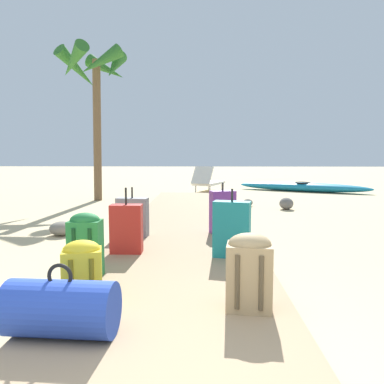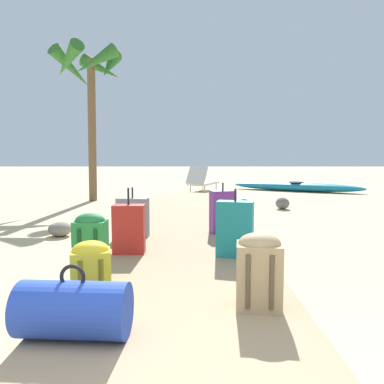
{
  "view_description": "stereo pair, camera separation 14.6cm",
  "coord_description": "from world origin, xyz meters",
  "px_view_note": "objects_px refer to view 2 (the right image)",
  "views": [
    {
      "loc": [
        0.25,
        -1.33,
        1.24
      ],
      "look_at": [
        0.07,
        5.55,
        0.55
      ],
      "focal_mm": 36.78,
      "sensor_mm": 36.0,
      "label": 1
    },
    {
      "loc": [
        0.1,
        -1.33,
        1.24
      ],
      "look_at": [
        0.07,
        5.55,
        0.55
      ],
      "focal_mm": 36.78,
      "sensor_mm": 36.0,
      "label": 2
    }
  ],
  "objects_px": {
    "backpack_tan": "(261,269)",
    "palm_tree_far_left": "(90,76)",
    "duffel_bag_blue": "(75,309)",
    "suitcase_red": "(131,229)",
    "kayak": "(298,187)",
    "suitcase_teal": "(237,229)",
    "backpack_green": "(92,244)",
    "lounge_chair": "(204,181)",
    "suitcase_grey": "(135,217)",
    "backpack_yellow": "(93,272)",
    "suitcase_purple": "(224,212)"
  },
  "relations": [
    {
      "from": "suitcase_red",
      "to": "palm_tree_far_left",
      "type": "height_order",
      "value": "palm_tree_far_left"
    },
    {
      "from": "backpack_green",
      "to": "backpack_tan",
      "type": "relative_size",
      "value": 1.06
    },
    {
      "from": "backpack_yellow",
      "to": "suitcase_teal",
      "type": "height_order",
      "value": "suitcase_teal"
    },
    {
      "from": "lounge_chair",
      "to": "kayak",
      "type": "relative_size",
      "value": 0.4
    },
    {
      "from": "suitcase_purple",
      "to": "suitcase_red",
      "type": "bearing_deg",
      "value": -135.16
    },
    {
      "from": "backpack_yellow",
      "to": "palm_tree_far_left",
      "type": "height_order",
      "value": "palm_tree_far_left"
    },
    {
      "from": "backpack_green",
      "to": "backpack_yellow",
      "type": "bearing_deg",
      "value": -75.48
    },
    {
      "from": "suitcase_red",
      "to": "kayak",
      "type": "distance_m",
      "value": 9.17
    },
    {
      "from": "duffel_bag_blue",
      "to": "suitcase_purple",
      "type": "height_order",
      "value": "suitcase_purple"
    },
    {
      "from": "suitcase_red",
      "to": "lounge_chair",
      "type": "bearing_deg",
      "value": 82.58
    },
    {
      "from": "suitcase_teal",
      "to": "backpack_green",
      "type": "bearing_deg",
      "value": -152.29
    },
    {
      "from": "suitcase_grey",
      "to": "lounge_chair",
      "type": "distance_m",
      "value": 7.23
    },
    {
      "from": "duffel_bag_blue",
      "to": "backpack_yellow",
      "type": "xyz_separation_m",
      "value": [
        -0.02,
        0.51,
        0.08
      ]
    },
    {
      "from": "suitcase_purple",
      "to": "suitcase_grey",
      "type": "relative_size",
      "value": 1.07
    },
    {
      "from": "suitcase_purple",
      "to": "suitcase_grey",
      "type": "distance_m",
      "value": 1.29
    },
    {
      "from": "backpack_green",
      "to": "kayak",
      "type": "bearing_deg",
      "value": 64.64
    },
    {
      "from": "duffel_bag_blue",
      "to": "kayak",
      "type": "xyz_separation_m",
      "value": [
        4.12,
        10.28,
        -0.11
      ]
    },
    {
      "from": "backpack_tan",
      "to": "kayak",
      "type": "bearing_deg",
      "value": 73.66
    },
    {
      "from": "backpack_yellow",
      "to": "suitcase_red",
      "type": "bearing_deg",
      "value": 88.8
    },
    {
      "from": "backpack_green",
      "to": "kayak",
      "type": "height_order",
      "value": "backpack_green"
    },
    {
      "from": "suitcase_red",
      "to": "suitcase_teal",
      "type": "relative_size",
      "value": 0.99
    },
    {
      "from": "backpack_tan",
      "to": "palm_tree_far_left",
      "type": "height_order",
      "value": "palm_tree_far_left"
    },
    {
      "from": "duffel_bag_blue",
      "to": "suitcase_teal",
      "type": "bearing_deg",
      "value": 57.72
    },
    {
      "from": "backpack_tan",
      "to": "lounge_chair",
      "type": "height_order",
      "value": "lounge_chair"
    },
    {
      "from": "kayak",
      "to": "suitcase_purple",
      "type": "bearing_deg",
      "value": -112.64
    },
    {
      "from": "backpack_green",
      "to": "lounge_chair",
      "type": "relative_size",
      "value": 0.37
    },
    {
      "from": "suitcase_purple",
      "to": "backpack_tan",
      "type": "relative_size",
      "value": 1.27
    },
    {
      "from": "suitcase_red",
      "to": "kayak",
      "type": "relative_size",
      "value": 0.19
    },
    {
      "from": "duffel_bag_blue",
      "to": "backpack_tan",
      "type": "bearing_deg",
      "value": 20.38
    },
    {
      "from": "backpack_tan",
      "to": "backpack_yellow",
      "type": "bearing_deg",
      "value": 177.64
    },
    {
      "from": "suitcase_red",
      "to": "backpack_yellow",
      "type": "height_order",
      "value": "suitcase_red"
    },
    {
      "from": "backpack_green",
      "to": "lounge_chair",
      "type": "bearing_deg",
      "value": 82.02
    },
    {
      "from": "suitcase_red",
      "to": "suitcase_teal",
      "type": "bearing_deg",
      "value": -7.57
    },
    {
      "from": "duffel_bag_blue",
      "to": "suitcase_purple",
      "type": "distance_m",
      "value": 3.47
    },
    {
      "from": "duffel_bag_blue",
      "to": "backpack_tan",
      "type": "xyz_separation_m",
      "value": [
        1.24,
        0.46,
        0.12
      ]
    },
    {
      "from": "backpack_green",
      "to": "suitcase_grey",
      "type": "relative_size",
      "value": 0.89
    },
    {
      "from": "backpack_yellow",
      "to": "lounge_chair",
      "type": "bearing_deg",
      "value": 83.6
    },
    {
      "from": "kayak",
      "to": "suitcase_red",
      "type": "bearing_deg",
      "value": -116.6
    },
    {
      "from": "duffel_bag_blue",
      "to": "suitcase_teal",
      "type": "distance_m",
      "value": 2.29
    },
    {
      "from": "suitcase_grey",
      "to": "palm_tree_far_left",
      "type": "bearing_deg",
      "value": 110.49
    },
    {
      "from": "suitcase_red",
      "to": "suitcase_purple",
      "type": "bearing_deg",
      "value": 44.84
    },
    {
      "from": "suitcase_grey",
      "to": "kayak",
      "type": "xyz_separation_m",
      "value": [
        4.2,
        7.28,
        -0.2
      ]
    },
    {
      "from": "lounge_chair",
      "to": "kayak",
      "type": "height_order",
      "value": "lounge_chair"
    },
    {
      "from": "suitcase_red",
      "to": "duffel_bag_blue",
      "type": "bearing_deg",
      "value": -90.37
    },
    {
      "from": "lounge_chair",
      "to": "backpack_yellow",
      "type": "bearing_deg",
      "value": -96.4
    },
    {
      "from": "lounge_chair",
      "to": "duffel_bag_blue",
      "type": "bearing_deg",
      "value": -95.98
    },
    {
      "from": "suitcase_red",
      "to": "backpack_tan",
      "type": "height_order",
      "value": "suitcase_red"
    },
    {
      "from": "suitcase_purple",
      "to": "palm_tree_far_left",
      "type": "relative_size",
      "value": 0.18
    },
    {
      "from": "suitcase_teal",
      "to": "suitcase_grey",
      "type": "bearing_deg",
      "value": 140.39
    },
    {
      "from": "suitcase_purple",
      "to": "lounge_chair",
      "type": "bearing_deg",
      "value": 91.03
    }
  ]
}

